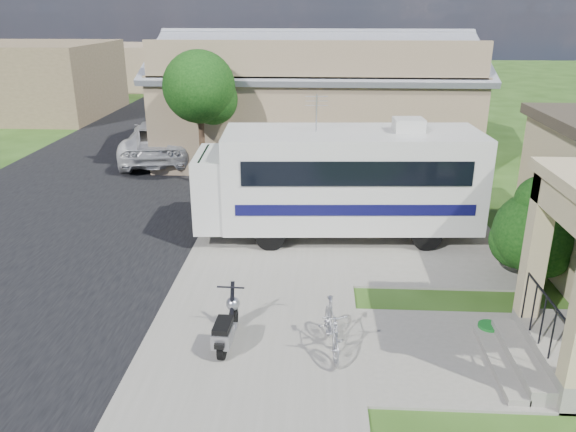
# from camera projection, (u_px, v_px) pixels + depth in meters

# --- Properties ---
(ground) EXTENTS (120.00, 120.00, 0.00)m
(ground) POSITION_uv_depth(u_px,v_px,m) (306.00, 322.00, 11.07)
(ground) COLOR #223E10
(street_slab) EXTENTS (9.00, 80.00, 0.02)m
(street_slab) POSITION_uv_depth(u_px,v_px,m) (111.00, 175.00, 20.81)
(street_slab) COLOR black
(street_slab) RESTS_ON ground
(sidewalk_slab) EXTENTS (4.00, 80.00, 0.06)m
(sidewalk_slab) POSITION_uv_depth(u_px,v_px,m) (286.00, 177.00, 20.47)
(sidewalk_slab) COLOR slate
(sidewalk_slab) RESTS_ON ground
(driveway_slab) EXTENTS (7.00, 6.00, 0.05)m
(driveway_slab) POSITION_uv_depth(u_px,v_px,m) (366.00, 236.00, 15.19)
(driveway_slab) COLOR slate
(driveway_slab) RESTS_ON ground
(walk_slab) EXTENTS (4.00, 3.00, 0.05)m
(walk_slab) POSITION_uv_depth(u_px,v_px,m) (474.00, 355.00, 9.97)
(walk_slab) COLOR slate
(walk_slab) RESTS_ON ground
(warehouse) EXTENTS (12.50, 8.40, 5.04)m
(warehouse) POSITION_uv_depth(u_px,v_px,m) (315.00, 105.00, 23.45)
(warehouse) COLOR #856E53
(warehouse) RESTS_ON ground
(distant_bldg_far) EXTENTS (10.00, 8.00, 4.00)m
(distant_bldg_far) POSITION_uv_depth(u_px,v_px,m) (17.00, 79.00, 31.83)
(distant_bldg_far) COLOR brown
(distant_bldg_far) RESTS_ON ground
(distant_bldg_near) EXTENTS (8.00, 7.00, 3.20)m
(distant_bldg_near) POSITION_uv_depth(u_px,v_px,m) (122.00, 66.00, 43.10)
(distant_bldg_near) COLOR #856E53
(distant_bldg_near) RESTS_ON ground
(street_tree_a) EXTENTS (2.44, 2.40, 4.58)m
(street_tree_a) POSITION_uv_depth(u_px,v_px,m) (203.00, 90.00, 18.59)
(street_tree_a) COLOR #302015
(street_tree_a) RESTS_ON ground
(street_tree_b) EXTENTS (2.44, 2.40, 4.73)m
(street_tree_b) POSITION_uv_depth(u_px,v_px,m) (242.00, 60.00, 27.90)
(street_tree_b) COLOR #302015
(street_tree_b) RESTS_ON ground
(street_tree_c) EXTENTS (2.44, 2.40, 4.42)m
(street_tree_c) POSITION_uv_depth(u_px,v_px,m) (260.00, 52.00, 36.42)
(street_tree_c) COLOR #302015
(street_tree_c) RESTS_ON ground
(motorhome) EXTENTS (7.45, 2.72, 3.76)m
(motorhome) POSITION_uv_depth(u_px,v_px,m) (340.00, 179.00, 14.72)
(motorhome) COLOR #B8B8B4
(motorhome) RESTS_ON ground
(shrub) EXTENTS (2.01, 1.91, 2.46)m
(shrub) POSITION_uv_depth(u_px,v_px,m) (537.00, 228.00, 12.36)
(shrub) COLOR #302015
(shrub) RESTS_ON ground
(scooter) EXTENTS (0.51, 1.47, 0.96)m
(scooter) POSITION_uv_depth(u_px,v_px,m) (226.00, 327.00, 10.08)
(scooter) COLOR black
(scooter) RESTS_ON ground
(bicycle) EXTENTS (0.63, 1.59, 0.93)m
(bicycle) POSITION_uv_depth(u_px,v_px,m) (332.00, 330.00, 9.93)
(bicycle) COLOR #97979E
(bicycle) RESTS_ON ground
(pickup_truck) EXTENTS (3.47, 6.11, 1.61)m
(pickup_truck) POSITION_uv_depth(u_px,v_px,m) (162.00, 140.00, 22.74)
(pickup_truck) COLOR silver
(pickup_truck) RESTS_ON ground
(van) EXTENTS (2.58, 5.80, 1.65)m
(van) POSITION_uv_depth(u_px,v_px,m) (186.00, 110.00, 29.31)
(van) COLOR silver
(van) RESTS_ON ground
(garden_hose) EXTENTS (0.41, 0.41, 0.18)m
(garden_hose) POSITION_uv_depth(u_px,v_px,m) (488.00, 330.00, 10.62)
(garden_hose) COLOR #135F1E
(garden_hose) RESTS_ON ground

